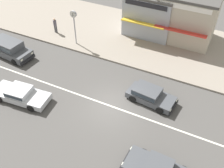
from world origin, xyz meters
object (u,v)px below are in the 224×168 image
Objects in this scene: pedestrian_mid_kerb at (55,24)px; shopfront_corner_warung at (187,16)px; hatchback_dark_grey_2 at (150,95)px; minivan_dark_grey_3 at (9,48)px; sedan_silver_5 at (20,94)px; street_clock at (74,20)px; shopfront_mid_block at (151,12)px.

pedestrian_mid_kerb is 0.29× the size of shopfront_corner_warung.
minivan_dark_grey_3 is (-14.00, -0.06, 0.25)m from hatchback_dark_grey_2.
minivan_dark_grey_3 is 6.47m from sedan_silver_5.
hatchback_dark_grey_2 is at bearing -22.55° from pedestrian_mid_kerb.
street_clock is 2.15× the size of pedestrian_mid_kerb.
minivan_dark_grey_3 is 2.75× the size of pedestrian_mid_kerb.
shopfront_mid_block is (5.56, 14.14, 1.79)m from sedan_silver_5.
pedestrian_mid_kerb reaches higher than hatchback_dark_grey_2.
minivan_dark_grey_3 is at bearing -136.98° from street_clock.
shopfront_mid_block reaches higher than sedan_silver_5.
pedestrian_mid_kerb is at bearing 164.03° from street_clock.
shopfront_mid_block is at bearing 27.81° from pedestrian_mid_kerb.
sedan_silver_5 is 0.98× the size of shopfront_mid_block.
hatchback_dark_grey_2 is at bearing -24.59° from street_clock.
pedestrian_mid_kerb is 10.11m from shopfront_mid_block.
street_clock is at bearing 155.41° from hatchback_dark_grey_2.
sedan_silver_5 is 8.87m from street_clock.
shopfront_mid_block reaches higher than street_clock.
street_clock is at bearing -15.97° from pedestrian_mid_kerb.
hatchback_dark_grey_2 is at bearing -90.30° from shopfront_corner_warung.
sedan_silver_5 is 2.96× the size of pedestrian_mid_kerb.
shopfront_mid_block is at bearing 43.80° from street_clock.
shopfront_mid_block is (-3.60, -0.27, -0.22)m from shopfront_corner_warung.
shopfront_corner_warung is 3.62m from shopfront_mid_block.
hatchback_dark_grey_2 is at bearing 25.25° from sedan_silver_5.
street_clock reaches higher than sedan_silver_5.
hatchback_dark_grey_2 is 0.80× the size of shopfront_mid_block.
minivan_dark_grey_3 is 5.46m from pedestrian_mid_kerb.
street_clock is (-0.24, 8.57, 2.25)m from sedan_silver_5.
pedestrian_mid_kerb reaches higher than minivan_dark_grey_3.
minivan_dark_grey_3 is at bearing -106.80° from pedestrian_mid_kerb.
hatchback_dark_grey_2 is 0.71× the size of shopfront_corner_warung.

